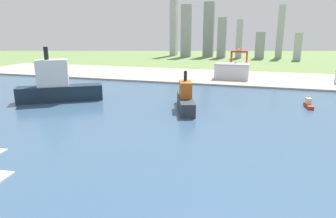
{
  "coord_description": "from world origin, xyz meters",
  "views": [
    {
      "loc": [
        42.94,
        35.3,
        71.13
      ],
      "look_at": [
        -8.62,
        209.15,
        23.11
      ],
      "focal_mm": 32.53,
      "sensor_mm": 36.0,
      "label": 1
    }
  ],
  "objects_px": {
    "cargo_ship": "(58,86)",
    "port_crane_red": "(239,56)",
    "warehouse_main": "(232,71)",
    "container_barge": "(186,99)",
    "tugboat_small": "(308,104)"
  },
  "relations": [
    {
      "from": "cargo_ship",
      "to": "port_crane_red",
      "type": "relative_size",
      "value": 1.74
    },
    {
      "from": "cargo_ship",
      "to": "warehouse_main",
      "type": "xyz_separation_m",
      "value": [
        156.25,
        181.2,
        -2.07
      ]
    },
    {
      "from": "container_barge",
      "to": "port_crane_red",
      "type": "relative_size",
      "value": 1.3
    },
    {
      "from": "warehouse_main",
      "to": "tugboat_small",
      "type": "bearing_deg",
      "value": -58.88
    },
    {
      "from": "container_barge",
      "to": "warehouse_main",
      "type": "height_order",
      "value": "container_barge"
    },
    {
      "from": "port_crane_red",
      "to": "container_barge",
      "type": "bearing_deg",
      "value": -98.08
    },
    {
      "from": "container_barge",
      "to": "warehouse_main",
      "type": "bearing_deg",
      "value": 81.73
    },
    {
      "from": "cargo_ship",
      "to": "port_crane_red",
      "type": "height_order",
      "value": "cargo_ship"
    },
    {
      "from": "tugboat_small",
      "to": "cargo_ship",
      "type": "bearing_deg",
      "value": -169.46
    },
    {
      "from": "tugboat_small",
      "to": "warehouse_main",
      "type": "relative_size",
      "value": 0.45
    },
    {
      "from": "cargo_ship",
      "to": "port_crane_red",
      "type": "xyz_separation_m",
      "value": [
        162.0,
        225.85,
        15.46
      ]
    },
    {
      "from": "container_barge",
      "to": "warehouse_main",
      "type": "distance_m",
      "value": 178.65
    },
    {
      "from": "port_crane_red",
      "to": "warehouse_main",
      "type": "distance_m",
      "value": 48.32
    },
    {
      "from": "tugboat_small",
      "to": "warehouse_main",
      "type": "bearing_deg",
      "value": 121.12
    },
    {
      "from": "cargo_ship",
      "to": "port_crane_red",
      "type": "distance_m",
      "value": 278.37
    }
  ]
}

